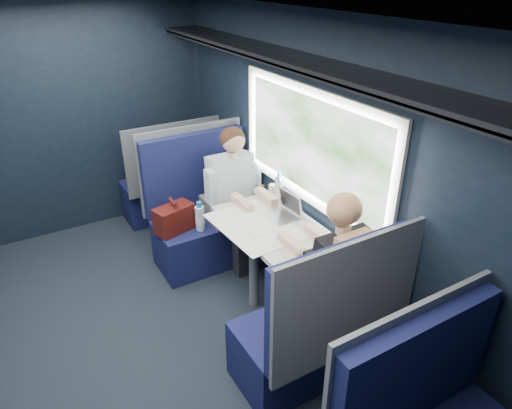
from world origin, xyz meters
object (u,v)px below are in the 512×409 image
laptop (285,209)px  seat_bay_near (204,219)px  seat_row_front (170,184)px  man (236,191)px  bottle_small (279,187)px  seat_bay_far (316,331)px  cup (273,190)px  woman (334,268)px  table (270,232)px

laptop → seat_bay_near: bearing=114.7°
seat_row_front → seat_bay_near: bearing=-91.0°
man → bottle_small: man is taller
seat_bay_far → cup: 1.45m
seat_bay_near → woman: woman is taller
seat_bay_near → cup: size_ratio=13.62×
seat_bay_near → seat_bay_far: 1.74m
seat_row_front → cup: size_ratio=12.54×
seat_bay_far → seat_row_front: 2.67m
laptop → cup: size_ratio=3.20×
seat_bay_far → bottle_small: bearing=68.5°
seat_bay_near → seat_bay_far: size_ratio=1.00×
man → bottle_small: (0.23, -0.36, 0.13)m
seat_row_front → woman: (0.25, -2.50, 0.32)m
seat_row_front → man: (0.25, -1.10, 0.31)m
seat_bay_near → bottle_small: seat_bay_near is taller
seat_bay_near → man: (0.27, -0.17, 0.30)m
woman → seat_bay_far: bearing=-146.2°
seat_row_front → seat_bay_far: bearing=-90.0°
bottle_small → cup: bearing=90.8°
man → laptop: bearing=-80.6°
laptop → seat_row_front: bearing=101.6°
table → laptop: laptop is taller
man → cup: bearing=-48.5°
seat_row_front → man: size_ratio=0.88×
seat_bay_near → woman: 1.63m
seat_bay_far → cup: (0.48, 1.31, 0.37)m
seat_bay_far → woman: 0.43m
seat_row_front → bottle_small: seat_row_front is taller
seat_bay_near → seat_row_front: bearing=89.0°
seat_bay_far → cup: bearing=70.0°
laptop → bottle_small: bearing=66.0°
seat_bay_far → seat_row_front: seat_bay_far is taller
woman → table: bearing=95.5°
table → seat_bay_far: (-0.18, -0.87, -0.25)m
woman → cup: size_ratio=14.29×
table → seat_bay_near: size_ratio=0.79×
man → woman: (0.00, -1.41, 0.01)m
seat_bay_far → seat_row_front: bearing=90.0°
seat_bay_far → woman: bearing=33.8°
seat_row_front → cup: 1.49m
seat_row_front → woman: 2.54m
laptop → cup: laptop is taller
man → seat_row_front: bearing=102.8°
bottle_small → seat_bay_near: bearing=133.2°
seat_bay_near → woman: bearing=-80.4°
seat_bay_far → man: 1.62m
table → woman: (0.07, -0.71, 0.06)m
man → cup: size_ratio=14.29×
table → laptop: (0.17, 0.06, 0.13)m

